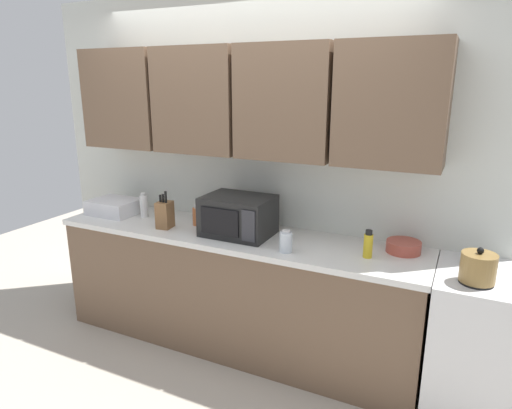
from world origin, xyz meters
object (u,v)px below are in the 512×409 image
at_px(kettle, 478,267).
at_px(bottle_clear_tall, 286,242).
at_px(dish_rack, 114,207).
at_px(knife_block, 165,214).
at_px(bottle_yellow_mustard, 368,245).
at_px(bottle_white_jar, 144,206).
at_px(stove_range, 498,350).
at_px(bowl_ceramic_small, 404,247).
at_px(bottle_spice_jar, 197,216).
at_px(microwave, 238,216).

height_order(kettle, bottle_clear_tall, kettle).
bearing_deg(dish_rack, knife_block, -10.90).
height_order(bottle_yellow_mustard, bottle_white_jar, bottle_white_jar).
relative_size(stove_range, dish_rack, 2.40).
bearing_deg(bowl_ceramic_small, bottle_yellow_mustard, -134.98).
xyz_separation_m(stove_range, bowl_ceramic_small, (-0.60, 0.16, 0.49)).
bearing_deg(knife_block, bottle_spice_jar, 40.86).
height_order(stove_range, bowl_ceramic_small, bowl_ceramic_small).
distance_m(bottle_yellow_mustard, bottle_white_jar, 1.81).
xyz_separation_m(microwave, bottle_white_jar, (-0.88, 0.04, -0.05)).
xyz_separation_m(bottle_white_jar, bowl_ceramic_small, (2.00, 0.11, -0.06)).
xyz_separation_m(microwave, dish_rack, (-1.17, 0.01, -0.08)).
bearing_deg(bottle_yellow_mustard, bowl_ceramic_small, 45.02).
relative_size(knife_block, bottle_clear_tall, 1.94).
distance_m(stove_range, dish_rack, 2.93).
height_order(bottle_spice_jar, bottle_clear_tall, bottle_spice_jar).
height_order(knife_block, bottle_clear_tall, knife_block).
bearing_deg(microwave, bottle_spice_jar, 172.46).
height_order(dish_rack, bottle_yellow_mustard, bottle_yellow_mustard).
height_order(stove_range, bottle_white_jar, bottle_white_jar).
bearing_deg(dish_rack, stove_range, -0.40).
bearing_deg(kettle, stove_range, 39.47).
xyz_separation_m(bottle_spice_jar, bowl_ceramic_small, (1.51, 0.10, -0.04)).
bearing_deg(dish_rack, bottle_white_jar, 6.30).
relative_size(dish_rack, bottle_white_jar, 1.90).
xyz_separation_m(stove_range, microwave, (-1.71, 0.01, 0.59)).
height_order(bottle_yellow_mustard, bottle_spice_jar, bottle_yellow_mustard).
distance_m(stove_range, bowl_ceramic_small, 0.79).
distance_m(kettle, bowl_ceramic_small, 0.53).
bearing_deg(bottle_spice_jar, dish_rack, -177.18).
bearing_deg(knife_block, bottle_yellow_mustard, 2.70).
xyz_separation_m(bottle_white_jar, bottle_clear_tall, (1.32, -0.21, -0.03)).
bearing_deg(bowl_ceramic_small, bottle_clear_tall, -154.74).
bearing_deg(bowl_ceramic_small, bottle_spice_jar, -176.01).
distance_m(stove_range, bottle_clear_tall, 1.39).
height_order(kettle, bowl_ceramic_small, kettle).
bearing_deg(knife_block, microwave, 10.37).
height_order(stove_range, knife_block, knife_block).
bearing_deg(bowl_ceramic_small, dish_rack, -176.41).
distance_m(microwave, bottle_yellow_mustard, 0.93).
xyz_separation_m(microwave, bottle_yellow_mustard, (0.93, -0.03, -0.06)).
bearing_deg(bottle_clear_tall, bottle_yellow_mustard, 15.12).
distance_m(stove_range, knife_block, 2.35).
relative_size(bottle_yellow_mustard, bottle_clear_tall, 1.21).
bearing_deg(bottle_clear_tall, dish_rack, 173.61).
height_order(stove_range, bottle_spice_jar, bottle_spice_jar).
xyz_separation_m(kettle, bottle_yellow_mustard, (-0.62, 0.11, -0.01)).
distance_m(bottle_spice_jar, bottle_white_jar, 0.50).
bearing_deg(bottle_yellow_mustard, kettle, -10.53).
bearing_deg(bottle_yellow_mustard, stove_range, 1.87).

